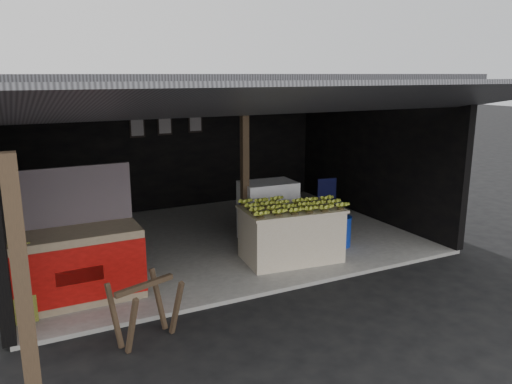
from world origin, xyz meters
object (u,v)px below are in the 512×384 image
banana_table (291,234)px  neighbor_stall (75,262)px  sawhorse (146,305)px  plastic_chair (328,196)px  water_barrel (341,232)px  white_crate (268,211)px

banana_table → neighbor_stall: bearing=-174.0°
neighbor_stall → sawhorse: 1.52m
neighbor_stall → plastic_chair: 5.37m
sawhorse → water_barrel: 4.17m
neighbor_stall → sawhorse: bearing=-68.1°
white_crate → sawhorse: size_ratio=1.31×
sawhorse → plastic_chair: 5.45m
neighbor_stall → water_barrel: 4.45m
banana_table → white_crate: bearing=88.8°
sawhorse → water_barrel: sawhorse is taller
neighbor_stall → plastic_chair: neighbor_stall is taller
white_crate → neighbor_stall: (-3.46, -1.06, -0.01)m
banana_table → sawhorse: bearing=-146.9°
sawhorse → neighbor_stall: bearing=92.9°
banana_table → sawhorse: size_ratio=2.03×
water_barrel → banana_table: bearing=-171.9°
sawhorse → white_crate: bearing=21.0°
neighbor_stall → plastic_chair: (5.14, 1.57, -0.02)m
white_crate → sawhorse: 3.79m
sawhorse → water_barrel: size_ratio=1.62×
water_barrel → white_crate: bearing=137.4°
white_crate → plastic_chair: bearing=19.9°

